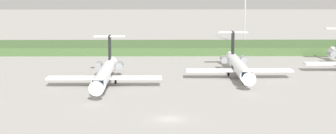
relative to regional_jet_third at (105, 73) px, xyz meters
The scene contains 5 objects.
ground_plane 13.21m from the regional_jet_third, 12.19° to the left, with size 500.00×500.00×0.00m, color #9E9B96.
grass_berm 52.57m from the regional_jet_third, 76.05° to the left, with size 320.00×20.00×2.26m, color #426033.
regional_jet_third is the anchor object (origin of this frame).
regional_jet_fourth 29.27m from the regional_jet_third, 17.20° to the left, with size 22.81×31.00×9.00m.
antenna_mast 74.59m from the regional_jet_third, 59.91° to the left, with size 4.40×0.50×23.72m.
Camera 1 is at (-1.03, -84.80, 22.00)m, focal length 60.51 mm.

